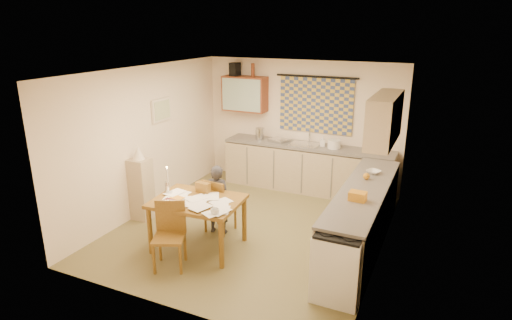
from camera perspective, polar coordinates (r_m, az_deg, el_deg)
The scene contains 44 objects.
floor at distance 7.01m, azimuth -0.43°, elevation -9.07°, with size 4.00×4.50×0.02m, color brown.
ceiling at distance 6.29m, azimuth -0.48°, elevation 11.90°, with size 4.00×4.50×0.02m, color white.
wall_back at distance 8.57m, azimuth 6.01°, elevation 4.81°, with size 4.00×0.02×2.50m, color #F6E1C7.
wall_front at distance 4.72m, azimuth -12.29°, elevation -6.40°, with size 4.00×0.02×2.50m, color #F6E1C7.
wall_left at distance 7.58m, azimuth -14.35°, elevation 2.66°, with size 0.02×4.50×2.50m, color #F6E1C7.
wall_right at distance 6.00m, azimuth 17.19°, elevation -1.51°, with size 0.02×4.50×2.50m, color #F6E1C7.
window_blind at distance 8.36m, azimuth 7.97°, elevation 7.22°, with size 1.45×0.03×1.05m, color #35477C.
curtain_rod at distance 8.26m, azimuth 8.09°, elevation 10.95°, with size 0.04×0.04×1.60m, color black.
wall_cabinet at distance 8.74m, azimuth -1.49°, elevation 8.82°, with size 0.90×0.34×0.70m, color maroon.
wall_cabinet_glass at distance 8.58m, azimuth -2.00°, elevation 8.66°, with size 0.84×0.02×0.64m, color #99B2A5.
upper_cabinet_right at distance 6.40m, azimuth 16.79°, elevation 5.27°, with size 0.34×1.30×0.70m, color tan.
framed_print at distance 7.77m, azimuth -12.52°, elevation 6.55°, with size 0.04×0.50×0.40m, color silver.
print_canvas at distance 7.75m, azimuth -12.37°, elevation 6.54°, with size 0.01×0.42×0.32m, color white.
counter_back at distance 8.43m, azimuth 6.79°, elevation -1.09°, with size 3.30×0.62×0.92m.
counter_right at distance 6.44m, azimuth 13.94°, elevation -7.58°, with size 0.62×2.95×0.92m.
stove at distance 5.29m, azimuth 11.00°, elevation -13.47°, with size 0.56×0.56×0.87m.
sink at distance 8.32m, azimuth 6.47°, elevation 1.77°, with size 0.55×0.45×0.10m, color silver.
tap at distance 8.42m, azimuth 7.16°, elevation 3.22°, with size 0.03×0.03×0.28m, color silver.
dish_rack at distance 8.47m, azimuth 3.11°, elevation 2.64°, with size 0.35×0.30×0.06m, color silver.
kettle at distance 8.61m, azimuth 0.53°, elevation 3.52°, with size 0.18×0.18×0.24m, color silver.
mixing_bowl at distance 8.13m, azimuth 10.37°, elevation 2.10°, with size 0.24×0.24×0.16m, color white.
soap_bottle at distance 8.23m, azimuth 8.89°, elevation 2.50°, with size 0.10×0.11×0.20m, color white.
bowl at distance 6.91m, azimuth 15.40°, elevation -1.53°, with size 0.28×0.28×0.05m, color white.
orange_bag at distance 5.80m, azimuth 13.40°, elevation -4.71°, with size 0.22×0.16×0.12m, color orange.
fruit_orange at distance 6.61m, azimuth 14.51°, elevation -2.11°, with size 0.10×0.10×0.10m, color orange.
speaker at distance 8.77m, azimuth -2.82°, elevation 12.00°, with size 0.16×0.20×0.26m, color black.
bottle_green at distance 8.76m, azimuth -2.61°, elevation 11.99°, with size 0.07×0.07×0.26m, color #195926.
bottle_brown at distance 8.60m, azimuth -0.42°, elevation 11.91°, with size 0.07×0.07×0.26m, color maroon.
dining_table at distance 6.34m, azimuth -7.69°, elevation -8.35°, with size 1.30×1.02×0.75m.
chair_far at distance 6.82m, azimuth -4.85°, elevation -7.30°, with size 0.43×0.43×0.88m.
chair_near at distance 5.97m, azimuth -11.41°, elevation -11.40°, with size 0.54×0.54×0.90m.
person at distance 6.66m, azimuth -5.15°, elevation -5.25°, with size 0.44×0.33×1.11m, color black.
shelf_stand at distance 7.37m, azimuth -15.04°, elevation -3.77°, with size 0.32×0.30×1.05m, color tan.
lampshade at distance 7.17m, azimuth -15.44°, elevation 0.94°, with size 0.20×0.20×0.22m, color silver.
letter_rack at distance 6.39m, azimuth -7.06°, elevation -3.68°, with size 0.22×0.10×0.16m, color brown.
mug at distance 5.66m, azimuth -5.50°, elevation -6.90°, with size 0.12×0.12×0.09m, color white.
magazine at distance 6.19m, azimuth -12.56°, elevation -5.38°, with size 0.22×0.28×0.02m, color maroon.
book at distance 6.28m, azimuth -11.51°, elevation -5.00°, with size 0.24×0.29×0.02m, color orange.
orange_box at distance 6.07m, azimuth -11.95°, elevation -5.74°, with size 0.12×0.08×0.04m, color orange.
eyeglasses at distance 5.87m, azimuth -8.16°, elevation -6.50°, with size 0.13×0.04×0.02m, color black.
candle_holder at distance 6.45m, azimuth -11.76°, elevation -3.62°, with size 0.06×0.06×0.18m, color silver.
candle at distance 6.36m, azimuth -11.74°, elevation -2.01°, with size 0.02×0.02×0.22m, color white.
candle_flame at distance 6.34m, azimuth -11.82°, elevation -0.92°, with size 0.02×0.02×0.02m, color #FFCC66.
papers at distance 6.08m, azimuth -7.99°, elevation -5.56°, with size 1.20×0.85×0.03m.
Camera 1 is at (2.67, -5.66, 3.14)m, focal length 30.00 mm.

